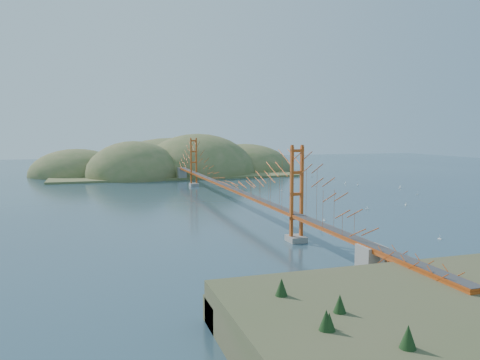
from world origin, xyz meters
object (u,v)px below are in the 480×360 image
object	(u,v)px
fort	(387,281)
sailboat_1	(282,190)
sailboat_0	(324,220)
sailboat_2	(367,209)
bridge	(228,166)

from	to	relation	value
fort	sailboat_1	world-z (taller)	fort
fort	sailboat_0	size ratio (longest dim) A/B	6.01
sailboat_2	sailboat_1	xyz separation A→B (m)	(-4.39, 27.37, -0.01)
sailboat_0	sailboat_2	world-z (taller)	sailboat_2
fort	sailboat_0	xyz separation A→B (m)	(9.11, 28.68, -0.52)
sailboat_0	sailboat_2	distance (m)	13.40
sailboat_0	sailboat_1	world-z (taller)	sailboat_0
fort	sailboat_1	xyz separation A→B (m)	(16.33, 62.75, -0.52)
fort	sailboat_1	bearing A→B (deg)	75.41
sailboat_2	sailboat_1	size ratio (longest dim) A/B	1.12
bridge	fort	size ratio (longest dim) A/B	25.51
bridge	sailboat_0	world-z (taller)	bridge
sailboat_2	fort	bearing A→B (deg)	-120.35
bridge	sailboat_0	xyz separation A→B (m)	(9.51, -19.30, -6.87)
bridge	sailboat_2	world-z (taller)	bridge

